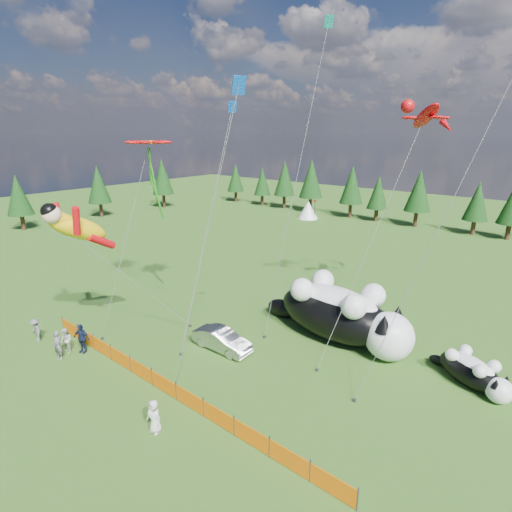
{
  "coord_description": "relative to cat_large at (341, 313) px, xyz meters",
  "views": [
    {
      "loc": [
        15.17,
        -13.95,
        13.22
      ],
      "look_at": [
        0.58,
        4.0,
        6.02
      ],
      "focal_mm": 28.0,
      "sensor_mm": 36.0,
      "label": 1
    }
  ],
  "objects": [
    {
      "name": "spectator_b",
      "position": [
        -12.41,
        -12.31,
        -1.09
      ],
      "size": [
        0.82,
        0.52,
        1.64
      ],
      "primitive_type": "imported",
      "rotation": [
        0.0,
        0.0,
        -0.06
      ],
      "color": "silver",
      "rests_on": "ground"
    },
    {
      "name": "diamond_kite_d",
      "position": [
        -3.37,
        2.08,
        16.64
      ],
      "size": [
        1.16,
        5.92,
        20.72
      ],
      "color": "#0B8A83",
      "rests_on": "ground"
    },
    {
      "name": "safety_fence",
      "position": [
        -4.47,
        -11.04,
        -1.4
      ],
      "size": [
        22.06,
        0.06,
        1.1
      ],
      "color": "#262626",
      "rests_on": "ground"
    },
    {
      "name": "spectator_a",
      "position": [
        -12.07,
        -12.96,
        -0.98
      ],
      "size": [
        0.75,
        0.56,
        1.85
      ],
      "primitive_type": "imported",
      "rotation": [
        0.0,
        0.0,
        0.18
      ],
      "color": "slate",
      "rests_on": "ground"
    },
    {
      "name": "tree_line",
      "position": [
        -4.47,
        36.96,
        2.09
      ],
      "size": [
        90.0,
        4.0,
        8.0
      ],
      "primitive_type": null,
      "color": "black",
      "rests_on": "ground"
    },
    {
      "name": "spectator_d",
      "position": [
        -15.33,
        -12.87,
        -1.11
      ],
      "size": [
        1.05,
        0.56,
        1.6
      ],
      "primitive_type": "imported",
      "rotation": [
        0.0,
        0.0,
        -0.03
      ],
      "color": "slate",
      "rests_on": "ground"
    },
    {
      "name": "flower_kite",
      "position": [
        -12.18,
        -5.17,
        10.5
      ],
      "size": [
        3.49,
        6.7,
        13.36
      ],
      "color": "red",
      "rests_on": "ground"
    },
    {
      "name": "diamond_kite_a",
      "position": [
        -8.45,
        -1.18,
        12.25
      ],
      "size": [
        2.38,
        7.75,
        16.47
      ],
      "color": "#0C4CB7",
      "rests_on": "ground"
    },
    {
      "name": "superhero_kite",
      "position": [
        -12.55,
        -10.49,
        5.76
      ],
      "size": [
        5.54,
        7.63,
        10.77
      ],
      "color": "yellow",
      "rests_on": "ground"
    },
    {
      "name": "spectator_e",
      "position": [
        -2.47,
        -13.14,
        -1.07
      ],
      "size": [
        0.87,
        0.62,
        1.67
      ],
      "primitive_type": "imported",
      "rotation": [
        0.0,
        0.0,
        0.11
      ],
      "color": "silver",
      "rests_on": "ground"
    },
    {
      "name": "ground",
      "position": [
        -4.47,
        -8.04,
        -1.91
      ],
      "size": [
        160.0,
        160.0,
        0.0
      ],
      "primitive_type": "plane",
      "color": "#123409",
      "rests_on": "ground"
    },
    {
      "name": "car",
      "position": [
        -5.15,
        -5.9,
        -1.24
      ],
      "size": [
        4.09,
        1.55,
        1.33
      ],
      "primitive_type": "imported",
      "rotation": [
        0.0,
        0.0,
        1.61
      ],
      "color": "#B1B1B6",
      "rests_on": "ground"
    },
    {
      "name": "cat_small",
      "position": [
        8.04,
        -0.06,
        -1.05
      ],
      "size": [
        4.63,
        3.23,
        1.8
      ],
      "rotation": [
        0.0,
        0.0,
        -0.47
      ],
      "color": "black",
      "rests_on": "ground"
    },
    {
      "name": "cat_large",
      "position": [
        0.0,
        0.0,
        0.0
      ],
      "size": [
        11.12,
        4.56,
        4.01
      ],
      "rotation": [
        0.0,
        0.0,
        -0.08
      ],
      "color": "black",
      "rests_on": "ground"
    },
    {
      "name": "spectator_c",
      "position": [
        -11.71,
        -11.64,
        -0.95
      ],
      "size": [
        1.25,
        0.95,
        1.91
      ],
      "primitive_type": "imported",
      "rotation": [
        0.0,
        0.0,
        0.38
      ],
      "color": "#141E39",
      "rests_on": "ground"
    },
    {
      "name": "gecko_kite",
      "position": [
        2.37,
        4.98,
        12.25
      ],
      "size": [
        5.17,
        12.15,
        16.83
      ],
      "color": "red",
      "rests_on": "ground"
    },
    {
      "name": "diamond_kite_c",
      "position": [
        -1.73,
        -8.1,
        12.64
      ],
      "size": [
        2.7,
        3.54,
        16.03
      ],
      "color": "#0C4CB7",
      "rests_on": "ground"
    }
  ]
}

